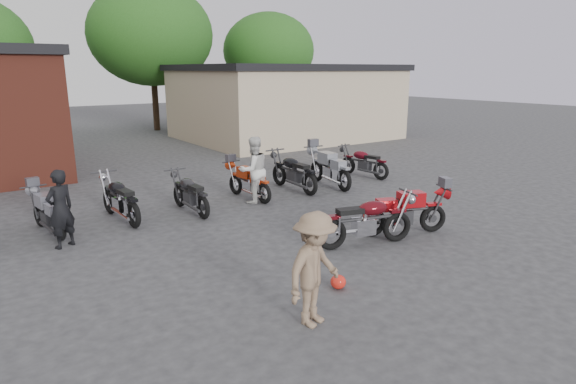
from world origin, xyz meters
TOP-DOWN VIEW (x-y plane):
  - ground at (0.00, 0.00)m, footprint 90.00×90.00m
  - stucco_building at (8.50, 15.00)m, footprint 10.00×8.00m
  - tree_2 at (4.00, 22.00)m, footprint 7.04×7.04m
  - tree_3 at (12.00, 22.00)m, footprint 6.08×6.08m
  - vintage_motorcycle at (0.67, 0.62)m, footprint 2.18×1.22m
  - sportbike at (1.87, 0.66)m, footprint 2.07×1.35m
  - helmet at (-1.13, -0.60)m, footprint 0.32×0.32m
  - person_dark at (-4.49, 4.10)m, footprint 0.70×0.61m
  - person_light at (0.48, 4.81)m, footprint 0.89×0.70m
  - person_tan at (-2.16, -1.26)m, footprint 1.22×0.92m
  - row_bike_1 at (-4.58, 5.23)m, footprint 0.86×1.87m
  - row_bike_2 at (-3.00, 5.27)m, footprint 0.86×2.10m
  - row_bike_3 at (-1.34, 4.93)m, footprint 0.68×1.91m
  - row_bike_4 at (0.55, 5.23)m, footprint 0.80×1.90m
  - row_bike_5 at (2.15, 5.33)m, footprint 0.72×2.14m
  - row_bike_6 at (3.38, 5.11)m, footprint 0.97×2.23m
  - row_bike_7 at (5.18, 5.49)m, footprint 0.93×1.98m

SIDE VIEW (x-z plane):
  - ground at x=0.00m, z-range 0.00..0.00m
  - helmet at x=-1.13m, z-range 0.00..0.24m
  - row_bike_1 at x=-4.58m, z-range 0.00..1.04m
  - row_bike_4 at x=0.55m, z-range 0.00..1.07m
  - row_bike_3 at x=-1.34m, z-range 0.00..1.10m
  - row_bike_7 at x=5.18m, z-range 0.00..1.10m
  - sportbike at x=1.87m, z-range 0.00..1.15m
  - row_bike_2 at x=-3.00m, z-range 0.00..1.19m
  - vintage_motorcycle at x=0.67m, z-range 0.00..1.20m
  - row_bike_5 at x=2.15m, z-range 0.00..1.24m
  - row_bike_6 at x=3.38m, z-range 0.00..1.25m
  - person_dark at x=-4.49m, z-range 0.00..1.62m
  - person_tan at x=-2.16m, z-range 0.00..1.67m
  - person_light at x=0.48m, z-range 0.00..1.81m
  - stucco_building at x=8.50m, z-range 0.00..3.50m
  - tree_3 at x=12.00m, z-range 0.00..7.60m
  - tree_2 at x=4.00m, z-range 0.00..8.80m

